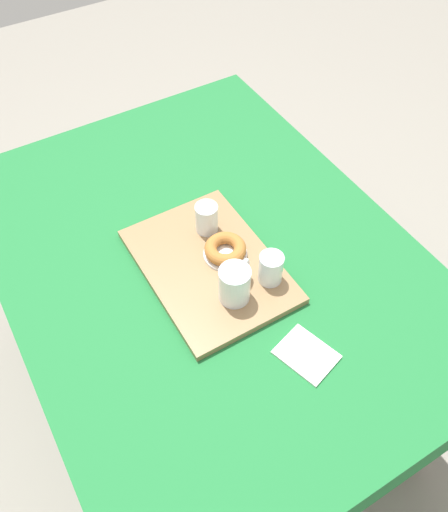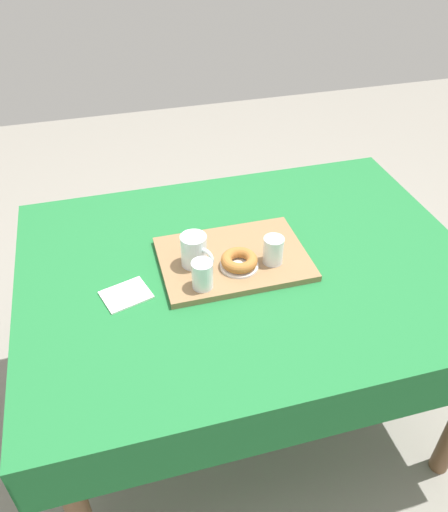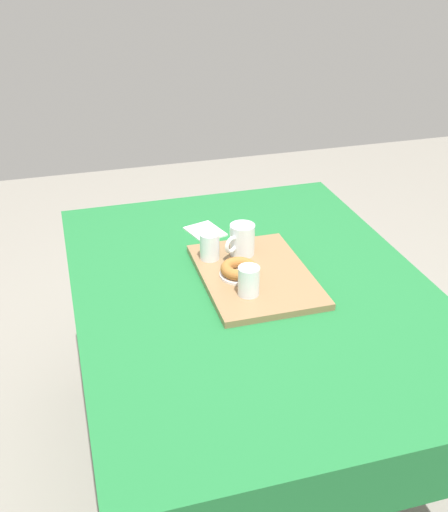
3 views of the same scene
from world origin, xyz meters
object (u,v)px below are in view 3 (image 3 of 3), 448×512
Objects in this scene: serving_tray at (255,275)px; tea_mug_left at (242,241)px; sugar_donut_left at (239,269)px; paper_napkin at (205,232)px; water_glass_near at (210,247)px; donut_plate_left at (239,274)px; dining_table at (253,311)px; water_glass_far at (249,282)px.

tea_mug_left reaches higher than serving_tray.
paper_napkin is at bearing -177.32° from sugar_donut_left.
paper_napkin is at bearing 169.38° from water_glass_near.
tea_mug_left reaches higher than donut_plate_left.
donut_plate_left is at bearing -20.98° from tea_mug_left.
water_glass_near is at bearing -90.23° from tea_mug_left.
serving_tray is 0.06m from sugar_donut_left.
water_glass_near is at bearing -138.47° from serving_tray.
serving_tray is 5.23× the size of water_glass_near.
donut_plate_left is at bearing 24.26° from water_glass_near.
tea_mug_left reaches higher than sugar_donut_left.
dining_table is 0.23m from tea_mug_left.
sugar_donut_left is (0.00, -0.05, 0.03)m from serving_tray.
water_glass_far reaches higher than serving_tray.
water_glass_near is (-0.17, -0.09, 0.14)m from dining_table.
donut_plate_left is (0.12, -0.05, -0.04)m from tea_mug_left.
serving_tray is 4.11× the size of tea_mug_left.
water_glass_near is 0.23m from paper_napkin.
serving_tray is 0.34m from paper_napkin.
donut_plate_left reaches higher than serving_tray.
donut_plate_left reaches higher than dining_table.
dining_table is at bearing 28.51° from water_glass_near.
serving_tray is at bearing 157.85° from dining_table.
paper_napkin is at bearing -168.64° from serving_tray.
water_glass_far is at bearing -12.71° from tea_mug_left.
water_glass_far reaches higher than paper_napkin.
water_glass_near is at bearing -151.49° from dining_table.
dining_table is 0.11m from serving_tray.
tea_mug_left is at bearing 89.77° from water_glass_near.
donut_plate_left is at bearing -86.94° from serving_tray.
serving_tray is 4.08× the size of sugar_donut_left.
serving_tray is at bearing 41.53° from water_glass_near.
serving_tray is 5.23× the size of water_glass_far.
water_glass_near is 0.78× the size of sugar_donut_left.
serving_tray is at bearing 1.95° from tea_mug_left.
donut_plate_left is (-0.04, -0.03, 0.11)m from dining_table.
tea_mug_left is 0.84× the size of paper_napkin.
water_glass_near reaches higher than serving_tray.
water_glass_near is (-0.12, -0.11, 0.05)m from serving_tray.
paper_napkin is (-0.21, -0.06, -0.06)m from tea_mug_left.
serving_tray reaches higher than paper_napkin.
sugar_donut_left is at bearing -20.98° from tea_mug_left.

